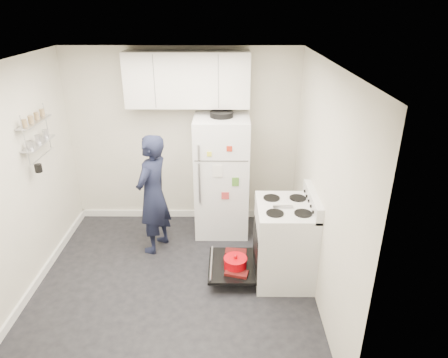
{
  "coord_description": "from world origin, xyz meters",
  "views": [
    {
      "loc": [
        0.61,
        -3.76,
        3.03
      ],
      "look_at": [
        0.58,
        0.65,
        1.05
      ],
      "focal_mm": 32.0,
      "sensor_mm": 36.0,
      "label": 1
    }
  ],
  "objects_px": {
    "open_oven_door": "(233,264)",
    "person": "(153,195)",
    "refrigerator": "(222,175)",
    "electric_range": "(283,243)"
  },
  "relations": [
    {
      "from": "open_oven_door",
      "to": "electric_range",
      "type": "bearing_deg",
      "value": 2.76
    },
    {
      "from": "open_oven_door",
      "to": "refrigerator",
      "type": "relative_size",
      "value": 0.41
    },
    {
      "from": "refrigerator",
      "to": "open_oven_door",
      "type": "bearing_deg",
      "value": -82.37
    },
    {
      "from": "electric_range",
      "to": "person",
      "type": "bearing_deg",
      "value": 159.52
    },
    {
      "from": "electric_range",
      "to": "person",
      "type": "xyz_separation_m",
      "value": [
        -1.59,
        0.59,
        0.32
      ]
    },
    {
      "from": "person",
      "to": "refrigerator",
      "type": "bearing_deg",
      "value": 142.9
    },
    {
      "from": "open_oven_door",
      "to": "refrigerator",
      "type": "distance_m",
      "value": 1.31
    },
    {
      "from": "refrigerator",
      "to": "person",
      "type": "relative_size",
      "value": 1.1
    },
    {
      "from": "open_oven_door",
      "to": "person",
      "type": "relative_size",
      "value": 0.44
    },
    {
      "from": "open_oven_door",
      "to": "person",
      "type": "bearing_deg",
      "value": 148.54
    }
  ]
}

